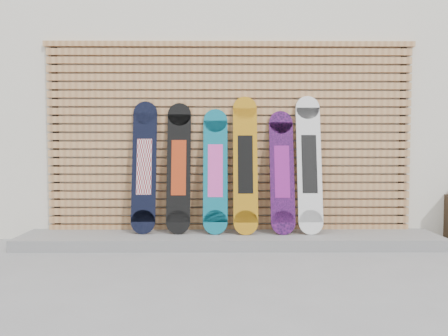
{
  "coord_description": "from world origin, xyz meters",
  "views": [
    {
      "loc": [
        -0.24,
        -4.11,
        1.1
      ],
      "look_at": [
        -0.21,
        0.75,
        0.85
      ],
      "focal_mm": 35.0,
      "sensor_mm": 36.0,
      "label": 1
    }
  ],
  "objects_px": {
    "snowboard_2": "(215,171)",
    "snowboard_3": "(245,164)",
    "snowboard_5": "(309,164)",
    "snowboard_0": "(144,167)",
    "snowboard_1": "(179,168)",
    "snowboard_4": "(282,172)"
  },
  "relations": [
    {
      "from": "snowboard_2",
      "to": "snowboard_3",
      "type": "distance_m",
      "value": 0.34
    },
    {
      "from": "snowboard_2",
      "to": "snowboard_5",
      "type": "height_order",
      "value": "snowboard_5"
    },
    {
      "from": "snowboard_0",
      "to": "snowboard_1",
      "type": "xyz_separation_m",
      "value": [
        0.39,
        -0.0,
        -0.01
      ]
    },
    {
      "from": "snowboard_0",
      "to": "snowboard_1",
      "type": "height_order",
      "value": "snowboard_0"
    },
    {
      "from": "snowboard_4",
      "to": "snowboard_1",
      "type": "bearing_deg",
      "value": 178.99
    },
    {
      "from": "snowboard_2",
      "to": "snowboard_4",
      "type": "bearing_deg",
      "value": -0.88
    },
    {
      "from": "snowboard_5",
      "to": "snowboard_3",
      "type": "bearing_deg",
      "value": -179.49
    },
    {
      "from": "snowboard_4",
      "to": "snowboard_5",
      "type": "relative_size",
      "value": 0.89
    },
    {
      "from": "snowboard_5",
      "to": "snowboard_0",
      "type": "bearing_deg",
      "value": 179.39
    },
    {
      "from": "snowboard_0",
      "to": "snowboard_2",
      "type": "xyz_separation_m",
      "value": [
        0.8,
        -0.01,
        -0.04
      ]
    },
    {
      "from": "snowboard_2",
      "to": "snowboard_5",
      "type": "xyz_separation_m",
      "value": [
        1.06,
        -0.01,
        0.07
      ]
    },
    {
      "from": "snowboard_3",
      "to": "snowboard_5",
      "type": "relative_size",
      "value": 1.0
    },
    {
      "from": "snowboard_4",
      "to": "snowboard_5",
      "type": "bearing_deg",
      "value": 1.0
    },
    {
      "from": "snowboard_3",
      "to": "snowboard_4",
      "type": "xyz_separation_m",
      "value": [
        0.41,
        0.0,
        -0.08
      ]
    },
    {
      "from": "snowboard_0",
      "to": "snowboard_3",
      "type": "xyz_separation_m",
      "value": [
        1.14,
        -0.03,
        0.03
      ]
    },
    {
      "from": "snowboard_3",
      "to": "snowboard_5",
      "type": "distance_m",
      "value": 0.72
    },
    {
      "from": "snowboard_4",
      "to": "snowboard_0",
      "type": "bearing_deg",
      "value": 179.08
    },
    {
      "from": "snowboard_0",
      "to": "snowboard_2",
      "type": "bearing_deg",
      "value": -0.96
    },
    {
      "from": "snowboard_1",
      "to": "snowboard_2",
      "type": "xyz_separation_m",
      "value": [
        0.41,
        -0.01,
        -0.03
      ]
    },
    {
      "from": "snowboard_0",
      "to": "snowboard_5",
      "type": "distance_m",
      "value": 1.86
    },
    {
      "from": "snowboard_1",
      "to": "snowboard_4",
      "type": "relative_size",
      "value": 1.06
    },
    {
      "from": "snowboard_3",
      "to": "snowboard_2",
      "type": "bearing_deg",
      "value": 177.85
    }
  ]
}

